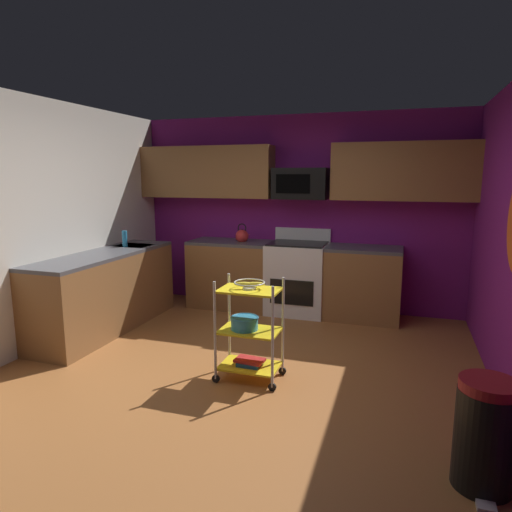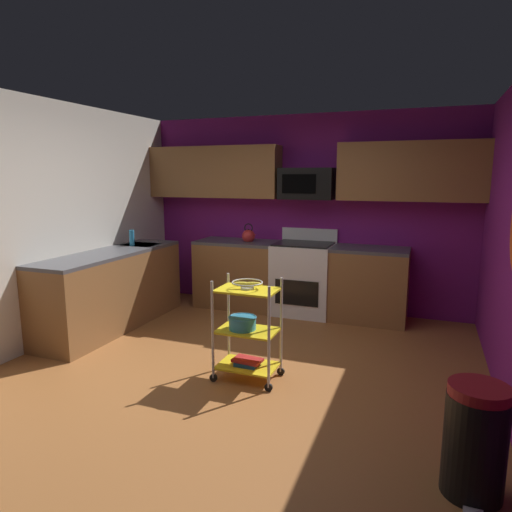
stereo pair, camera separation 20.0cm
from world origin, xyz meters
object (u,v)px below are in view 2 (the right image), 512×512
(fruit_bowl, at_px, (247,284))
(mixing_bowl_large, at_px, (243,323))
(trash_can, at_px, (475,441))
(oven_range, at_px, (303,278))
(dish_soap_bottle, at_px, (132,238))
(rolling_cart, at_px, (247,330))
(kettle, at_px, (249,236))
(book_stack, at_px, (248,362))
(microwave, at_px, (307,184))

(fruit_bowl, relative_size, mixing_bowl_large, 1.08)
(trash_can, bearing_deg, oven_range, 120.87)
(oven_range, height_order, dish_soap_bottle, dish_soap_bottle)
(rolling_cart, distance_m, kettle, 2.32)
(book_stack, bearing_deg, rolling_cart, -0.45)
(fruit_bowl, distance_m, trash_can, 2.06)
(oven_range, xyz_separation_m, microwave, (-0.00, 0.10, 1.22))
(mixing_bowl_large, bearing_deg, book_stack, -0.00)
(microwave, height_order, mixing_bowl_large, microwave)
(oven_range, height_order, fruit_bowl, oven_range)
(book_stack, xyz_separation_m, kettle, (-0.83, 2.10, 0.84))
(rolling_cart, height_order, fruit_bowl, rolling_cart)
(book_stack, bearing_deg, mixing_bowl_large, 180.00)
(kettle, bearing_deg, dish_soap_bottle, -145.16)
(oven_range, height_order, book_stack, oven_range)
(microwave, xyz_separation_m, trash_can, (1.81, -3.13, -1.37))
(microwave, height_order, dish_soap_bottle, microwave)
(microwave, xyz_separation_m, fruit_bowl, (0.05, -2.21, -0.82))
(book_stack, xyz_separation_m, trash_can, (1.76, -0.92, 0.17))
(microwave, distance_m, trash_can, 3.87)
(book_stack, bearing_deg, kettle, 111.54)
(kettle, relative_size, trash_can, 0.40)
(rolling_cart, xyz_separation_m, book_stack, (-0.00, 0.00, -0.29))
(microwave, height_order, book_stack, microwave)
(rolling_cart, relative_size, fruit_bowl, 3.36)
(fruit_bowl, relative_size, book_stack, 1.01)
(rolling_cart, distance_m, book_stack, 0.29)
(microwave, height_order, kettle, microwave)
(kettle, bearing_deg, rolling_cart, -68.46)
(mixing_bowl_large, relative_size, trash_can, 0.38)
(oven_range, bearing_deg, trash_can, -59.13)
(fruit_bowl, bearing_deg, mixing_bowl_large, -180.00)
(book_stack, distance_m, kettle, 2.41)
(rolling_cart, bearing_deg, dish_soap_bottle, 149.55)
(fruit_bowl, relative_size, dish_soap_bottle, 1.36)
(kettle, xyz_separation_m, dish_soap_bottle, (-1.26, -0.87, 0.02))
(mixing_bowl_large, height_order, kettle, kettle)
(mixing_bowl_large, distance_m, book_stack, 0.36)
(kettle, bearing_deg, book_stack, -68.46)
(trash_can, bearing_deg, mixing_bowl_large, 152.89)
(oven_range, relative_size, dish_soap_bottle, 5.50)
(oven_range, relative_size, microwave, 1.57)
(fruit_bowl, height_order, trash_can, fruit_bowl)
(oven_range, relative_size, kettle, 4.17)
(dish_soap_bottle, bearing_deg, mixing_bowl_large, -31.02)
(mixing_bowl_large, bearing_deg, trash_can, -27.11)
(rolling_cart, xyz_separation_m, mixing_bowl_large, (-0.05, 0.00, 0.07))
(book_stack, distance_m, trash_can, 1.99)
(mixing_bowl_large, xyz_separation_m, dish_soap_bottle, (-2.04, 1.22, 0.50))
(microwave, relative_size, fruit_bowl, 2.57)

